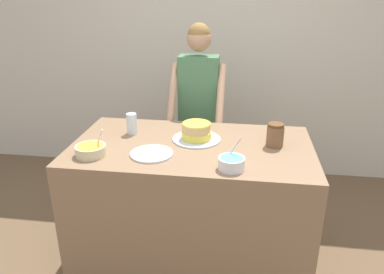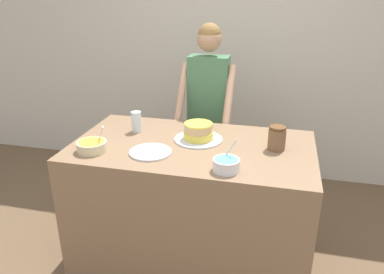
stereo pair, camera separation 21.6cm
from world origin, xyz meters
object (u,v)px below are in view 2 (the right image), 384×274
object	(u,v)px
stoneware_jar	(277,138)
frosting_bowl_orange	(92,146)
person_baker	(208,100)
frosting_bowl_blue	(226,164)
ceramic_plate	(150,152)
drinking_glass	(136,122)
cake	(198,133)

from	to	relation	value
stoneware_jar	frosting_bowl_orange	bearing A→B (deg)	-164.91
person_baker	stoneware_jar	bearing A→B (deg)	-50.71
frosting_bowl_blue	ceramic_plate	distance (m)	0.50
person_baker	ceramic_plate	xyz separation A→B (m)	(-0.17, -0.94, -0.07)
frosting_bowl_blue	stoneware_jar	xyz separation A→B (m)	(0.26, 0.36, 0.04)
drinking_glass	ceramic_plate	world-z (taller)	drinking_glass
cake	drinking_glass	bearing A→B (deg)	173.76
frosting_bowl_blue	person_baker	bearing A→B (deg)	106.55
frosting_bowl_orange	drinking_glass	xyz separation A→B (m)	(0.14, 0.38, 0.04)
cake	frosting_bowl_orange	bearing A→B (deg)	-151.05
frosting_bowl_orange	ceramic_plate	bearing A→B (deg)	9.24
drinking_glass	frosting_bowl_orange	bearing A→B (deg)	-110.83
cake	stoneware_jar	xyz separation A→B (m)	(0.50, -0.03, 0.02)
ceramic_plate	stoneware_jar	xyz separation A→B (m)	(0.74, 0.24, 0.07)
person_baker	cake	xyz separation A→B (m)	(0.07, -0.67, -0.03)
person_baker	frosting_bowl_blue	size ratio (longest dim) A/B	9.54
person_baker	ceramic_plate	world-z (taller)	person_baker
frosting_bowl_blue	stoneware_jar	world-z (taller)	frosting_bowl_blue
person_baker	stoneware_jar	distance (m)	0.91
cake	person_baker	bearing A→B (deg)	95.96
frosting_bowl_orange	frosting_bowl_blue	distance (m)	0.85
person_baker	frosting_bowl_orange	distance (m)	1.13
person_baker	frosting_bowl_orange	size ratio (longest dim) A/B	8.76
person_baker	cake	world-z (taller)	person_baker
ceramic_plate	frosting_bowl_blue	bearing A→B (deg)	-14.27
cake	frosting_bowl_orange	size ratio (longest dim) A/B	1.74
cake	drinking_glass	world-z (taller)	drinking_glass
frosting_bowl_orange	stoneware_jar	world-z (taller)	frosting_bowl_orange
frosting_bowl_blue	stoneware_jar	bearing A→B (deg)	54.52
ceramic_plate	cake	bearing A→B (deg)	48.74
drinking_glass	person_baker	bearing A→B (deg)	58.27
person_baker	cake	size ratio (longest dim) A/B	5.02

